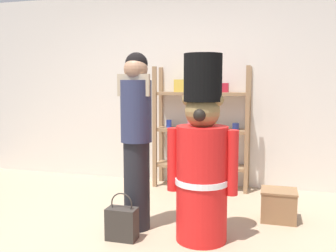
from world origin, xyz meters
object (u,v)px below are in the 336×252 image
object	(u,v)px
teddy_bear_guard	(202,161)
shopping_bag	(122,223)
display_crate	(279,205)
merchandise_shelf	(201,126)
person_shopper	(136,135)

from	to	relation	value
teddy_bear_guard	shopping_bag	distance (m)	0.90
shopping_bag	display_crate	distance (m)	1.59
shopping_bag	teddy_bear_guard	bearing A→B (deg)	15.34
merchandise_shelf	shopping_bag	distance (m)	2.01
shopping_bag	merchandise_shelf	bearing A→B (deg)	79.30
merchandise_shelf	display_crate	bearing A→B (deg)	-45.37
teddy_bear_guard	shopping_bag	xyz separation A→B (m)	(-0.68, -0.19, -0.56)
teddy_bear_guard	shopping_bag	world-z (taller)	teddy_bear_guard
shopping_bag	display_crate	size ratio (longest dim) A/B	1.20
merchandise_shelf	teddy_bear_guard	size ratio (longest dim) A/B	0.98
merchandise_shelf	person_shopper	world-z (taller)	person_shopper
merchandise_shelf	teddy_bear_guard	distance (m)	1.71
teddy_bear_guard	display_crate	distance (m)	1.10
display_crate	shopping_bag	bearing A→B (deg)	-147.33
person_shopper	display_crate	xyz separation A→B (m)	(1.30, 0.58, -0.74)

